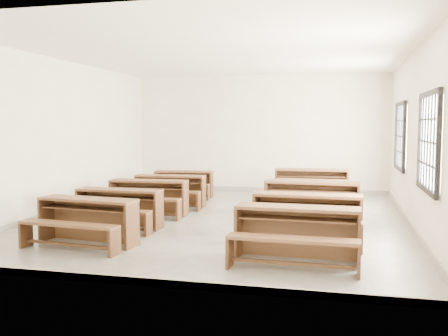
% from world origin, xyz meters
% --- Properties ---
extents(room, '(8.50, 8.50, 3.20)m').
position_xyz_m(room, '(0.09, 0.00, 2.14)').
color(room, gray).
rests_on(room, ground).
extents(desk_set_0, '(1.68, 1.00, 0.72)m').
position_xyz_m(desk_set_0, '(-1.58, -2.58, 0.42)').
color(desk_set_0, brown).
rests_on(desk_set_0, ground).
extents(desk_set_1, '(1.57, 0.83, 0.70)m').
position_xyz_m(desk_set_1, '(-1.63, -1.34, 0.41)').
color(desk_set_1, brown).
rests_on(desk_set_1, ground).
extents(desk_set_2, '(1.63, 0.89, 0.72)m').
position_xyz_m(desk_set_2, '(-1.60, 0.01, 0.42)').
color(desk_set_2, brown).
rests_on(desk_set_2, ground).
extents(desk_set_3, '(1.62, 0.91, 0.71)m').
position_xyz_m(desk_set_3, '(-1.52, 1.10, 0.41)').
color(desk_set_3, brown).
rests_on(desk_set_3, ground).
extents(desk_set_4, '(1.54, 0.89, 0.67)m').
position_xyz_m(desk_set_4, '(-1.68, 2.60, 0.39)').
color(desk_set_4, brown).
rests_on(desk_set_4, ground).
extents(desk_set_5, '(1.69, 0.91, 0.75)m').
position_xyz_m(desk_set_5, '(1.67, -2.83, 0.44)').
color(desk_set_5, brown).
rests_on(desk_set_5, ground).
extents(desk_set_6, '(1.71, 0.92, 0.76)m').
position_xyz_m(desk_set_6, '(1.73, -1.64, 0.44)').
color(desk_set_6, brown).
rests_on(desk_set_6, ground).
extents(desk_set_7, '(1.79, 0.98, 0.79)m').
position_xyz_m(desk_set_7, '(1.71, -0.08, 0.46)').
color(desk_set_7, brown).
rests_on(desk_set_7, ground).
extents(desk_set_8, '(1.57, 0.86, 0.69)m').
position_xyz_m(desk_set_8, '(1.66, 1.02, 0.40)').
color(desk_set_8, brown).
rests_on(desk_set_8, ground).
extents(desk_set_9, '(1.78, 1.00, 0.78)m').
position_xyz_m(desk_set_9, '(1.54, 2.62, 0.45)').
color(desk_set_9, brown).
rests_on(desk_set_9, ground).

